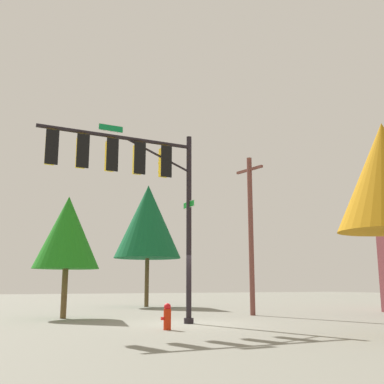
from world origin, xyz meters
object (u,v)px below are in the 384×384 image
(utility_pole, at_px, (251,231))
(tree_near, at_px, (67,232))
(fire_hydrant, at_px, (167,317))
(tree_mid, at_px, (148,221))
(signal_pole_assembly, at_px, (129,172))

(utility_pole, height_order, tree_near, utility_pole)
(fire_hydrant, xyz_separation_m, tree_mid, (-4.75, -15.14, 5.16))
(tree_near, bearing_deg, signal_pole_assembly, 105.20)
(fire_hydrant, height_order, tree_mid, tree_mid)
(signal_pole_assembly, bearing_deg, tree_mid, -112.71)
(utility_pole, relative_size, tree_near, 1.44)
(utility_pole, relative_size, tree_mid, 0.95)
(fire_hydrant, height_order, tree_near, tree_near)
(tree_near, relative_size, tree_mid, 0.66)
(signal_pole_assembly, relative_size, tree_mid, 0.89)
(signal_pole_assembly, distance_m, fire_hydrant, 5.50)
(signal_pole_assembly, height_order, tree_mid, tree_mid)
(fire_hydrant, bearing_deg, utility_pole, -142.13)
(signal_pole_assembly, xyz_separation_m, fire_hydrant, (-0.78, 1.92, -5.09))
(utility_pole, bearing_deg, fire_hydrant, 37.87)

